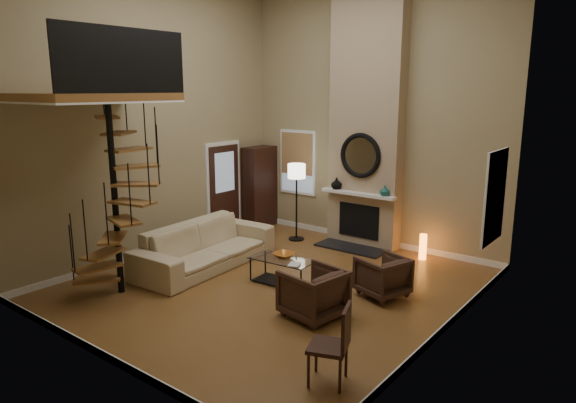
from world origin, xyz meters
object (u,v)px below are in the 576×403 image
Objects in this scene: hutch at (260,188)px; coffee_table at (282,268)px; armchair_far at (317,295)px; accent_lamp at (423,247)px; sofa at (206,246)px; floor_lamp at (297,177)px; armchair_near at (385,277)px; side_chair at (336,341)px.

coffee_table is at bearing -43.71° from hutch.
armchair_far is 3.48m from accent_lamp.
sofa is 4.25m from accent_lamp.
floor_lamp is (-1.40, 2.28, 1.13)m from coffee_table.
floor_lamp is (-3.10, 1.76, 1.06)m from armchair_near.
hutch is at bearing 137.69° from side_chair.
hutch is 2.42× the size of armchair_far.
floor_lamp is at bearing -16.45° from hutch.
armchair_near is at bearing 17.06° from coffee_table.
armchair_far is at bearing -92.40° from accent_lamp.
sofa reaches higher than coffee_table.
floor_lamp is 5.84m from side_chair.
accent_lamp is (0.15, 3.47, -0.10)m from armchair_far.
coffee_table is (2.83, -2.70, -0.67)m from hutch.
hutch reaches higher than armchair_near.
coffee_table is 2.91m from floor_lamp.
sofa is at bearing -91.51° from armchair_far.
hutch is 3.87× the size of accent_lamp.
sofa is 3.54× the size of armchair_far.
armchair_far is 0.87× the size of side_chair.
side_chair is at bearing -78.01° from accent_lamp.
coffee_table is at bearing -111.44° from armchair_far.
sofa is 1.71× the size of floor_lamp.
accent_lamp is at bearing -51.08° from sofa.
floor_lamp is at bearing 131.26° from side_chair.
sofa is at bearing -174.47° from coffee_table.
side_chair is (5.23, -4.76, -0.42)m from hutch.
floor_lamp is at bearing -129.30° from armchair_far.
sofa is at bearing -68.90° from hutch.
side_chair is (2.40, -2.05, 0.24)m from coffee_table.
floor_lamp is at bearing 121.62° from coffee_table.
armchair_far reaches higher than accent_lamp.
accent_lamp is (4.21, 0.02, -0.70)m from hutch.
hutch is 7.08m from side_chair.
floor_lamp is at bearing -170.94° from accent_lamp.
hutch is 4.27m from accent_lamp.
sofa reaches higher than accent_lamp.
hutch is 3.97m from coffee_table.
armchair_far is 1.76m from side_chair.
hutch is at bearing 163.55° from floor_lamp.
side_chair reaches higher than accent_lamp.
sofa is at bearing -137.02° from accent_lamp.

